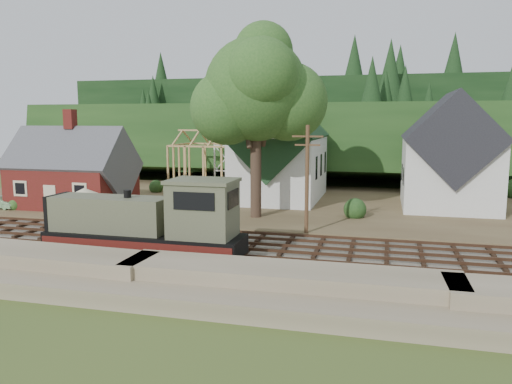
% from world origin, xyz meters
% --- Properties ---
extents(ground, '(140.00, 140.00, 0.00)m').
position_xyz_m(ground, '(0.00, 0.00, 0.00)').
color(ground, '#384C1E').
rests_on(ground, ground).
extents(embankment, '(64.00, 5.00, 1.60)m').
position_xyz_m(embankment, '(0.00, -8.50, 0.00)').
color(embankment, '#7F7259').
rests_on(embankment, ground).
extents(railroad_bed, '(64.00, 11.00, 0.16)m').
position_xyz_m(railroad_bed, '(0.00, 0.00, 0.08)').
color(railroad_bed, '#726B5B').
rests_on(railroad_bed, ground).
extents(village_flat, '(64.00, 26.00, 0.30)m').
position_xyz_m(village_flat, '(0.00, 18.00, 0.15)').
color(village_flat, brown).
rests_on(village_flat, ground).
extents(hillside, '(70.00, 28.96, 12.74)m').
position_xyz_m(hillside, '(0.00, 42.00, 0.00)').
color(hillside, '#1E3F19').
rests_on(hillside, ground).
extents(ridge, '(80.00, 20.00, 12.00)m').
position_xyz_m(ridge, '(0.00, 58.00, 0.00)').
color(ridge, black).
rests_on(ridge, ground).
extents(depot, '(10.80, 7.41, 9.00)m').
position_xyz_m(depot, '(-16.00, 11.00, 3.21)').
color(depot, '#511C12').
rests_on(depot, village_flat).
extents(church, '(8.40, 15.17, 13.00)m').
position_xyz_m(church, '(2.00, 19.68, 5.18)').
color(church, silver).
rests_on(church, village_flat).
extents(farmhouse, '(8.40, 10.80, 10.60)m').
position_xyz_m(farmhouse, '(18.00, 19.00, 4.87)').
color(farmhouse, silver).
rests_on(farmhouse, village_flat).
extents(timber_frame, '(8.20, 6.20, 6.99)m').
position_xyz_m(timber_frame, '(-6.00, 22.00, 3.27)').
color(timber_frame, tan).
rests_on(timber_frame, village_flat).
extents(lattice_tower, '(3.20, 3.20, 12.12)m').
position_xyz_m(lattice_tower, '(-6.00, 28.00, 10.03)').
color(lattice_tower, silver).
rests_on(lattice_tower, village_flat).
extents(big_tree, '(10.90, 8.40, 14.70)m').
position_xyz_m(big_tree, '(2.17, 10.08, 10.22)').
color(big_tree, '#38281E').
rests_on(big_tree, village_flat).
extents(telegraph_pole_near, '(2.20, 0.28, 8.00)m').
position_xyz_m(telegraph_pole_near, '(7.00, 5.20, 4.25)').
color(telegraph_pole_near, '#4C331E').
rests_on(telegraph_pole_near, ground).
extents(locomotive, '(12.05, 3.01, 4.82)m').
position_xyz_m(locomotive, '(-1.13, -3.00, 2.13)').
color(locomotive, black).
rests_on(locomotive, railroad_bed).
extents(car_blue, '(2.06, 3.85, 1.24)m').
position_xyz_m(car_blue, '(-11.44, 9.47, 0.92)').
color(car_blue, '#506BAB').
rests_on(car_blue, village_flat).
extents(car_green, '(3.47, 1.59, 1.10)m').
position_xyz_m(car_green, '(-21.54, 7.95, 0.85)').
color(car_green, '#7DAE79').
rests_on(car_green, village_flat).
extents(patio_set, '(2.31, 2.31, 2.58)m').
position_xyz_m(patio_set, '(-11.20, 5.50, 2.49)').
color(patio_set, silver).
rests_on(patio_set, village_flat).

